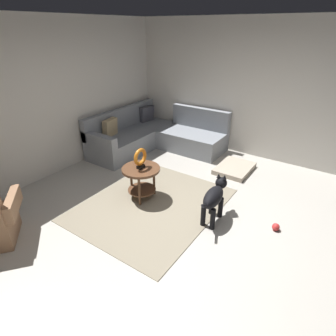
{
  "coord_description": "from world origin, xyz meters",
  "views": [
    {
      "loc": [
        -2.7,
        -1.54,
        2.5
      ],
      "look_at": [
        0.45,
        0.6,
        0.55
      ],
      "focal_mm": 29.64,
      "sensor_mm": 36.0,
      "label": 1
    }
  ],
  "objects_px": {
    "dog_bed_mat": "(234,168)",
    "dog": "(214,197)",
    "torus_sculpture": "(140,158)",
    "dog_toy_ball": "(276,227)",
    "side_table": "(141,175)",
    "sectional_couch": "(154,137)"
  },
  "relations": [
    {
      "from": "dog_bed_mat",
      "to": "dog",
      "type": "xyz_separation_m",
      "value": [
        -1.63,
        -0.33,
        0.33
      ]
    },
    {
      "from": "torus_sculpture",
      "to": "dog_toy_ball",
      "type": "height_order",
      "value": "torus_sculpture"
    },
    {
      "from": "dog_bed_mat",
      "to": "side_table",
      "type": "bearing_deg",
      "value": 153.28
    },
    {
      "from": "torus_sculpture",
      "to": "dog_bed_mat",
      "type": "relative_size",
      "value": 0.41
    },
    {
      "from": "dog_bed_mat",
      "to": "dog_toy_ball",
      "type": "height_order",
      "value": "dog_toy_ball"
    },
    {
      "from": "dog_toy_ball",
      "to": "torus_sculpture",
      "type": "bearing_deg",
      "value": 100.85
    },
    {
      "from": "dog_toy_ball",
      "to": "sectional_couch",
      "type": "bearing_deg",
      "value": 66.18
    },
    {
      "from": "dog",
      "to": "sectional_couch",
      "type": "bearing_deg",
      "value": 139.33
    },
    {
      "from": "torus_sculpture",
      "to": "dog_bed_mat",
      "type": "xyz_separation_m",
      "value": [
        1.75,
        -0.88,
        -0.67
      ]
    },
    {
      "from": "sectional_couch",
      "to": "side_table",
      "type": "bearing_deg",
      "value": -148.87
    },
    {
      "from": "sectional_couch",
      "to": "torus_sculpture",
      "type": "height_order",
      "value": "sectional_couch"
    },
    {
      "from": "side_table",
      "to": "torus_sculpture",
      "type": "relative_size",
      "value": 1.84
    },
    {
      "from": "sectional_couch",
      "to": "dog_bed_mat",
      "type": "distance_m",
      "value": 1.96
    },
    {
      "from": "dog",
      "to": "torus_sculpture",
      "type": "bearing_deg",
      "value": -179.09
    },
    {
      "from": "sectional_couch",
      "to": "side_table",
      "type": "distance_m",
      "value": 2.06
    },
    {
      "from": "dog_toy_ball",
      "to": "dog",
      "type": "bearing_deg",
      "value": 107.84
    },
    {
      "from": "side_table",
      "to": "dog_bed_mat",
      "type": "relative_size",
      "value": 0.75
    },
    {
      "from": "dog",
      "to": "dog_toy_ball",
      "type": "relative_size",
      "value": 8.22
    },
    {
      "from": "sectional_couch",
      "to": "dog",
      "type": "xyz_separation_m",
      "value": [
        -1.63,
        -2.27,
        0.09
      ]
    },
    {
      "from": "sectional_couch",
      "to": "dog_bed_mat",
      "type": "height_order",
      "value": "sectional_couch"
    },
    {
      "from": "sectional_couch",
      "to": "dog",
      "type": "bearing_deg",
      "value": -125.72
    },
    {
      "from": "dog",
      "to": "side_table",
      "type": "bearing_deg",
      "value": -179.09
    }
  ]
}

